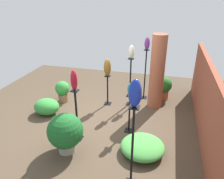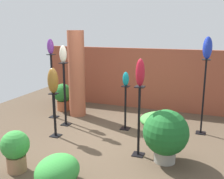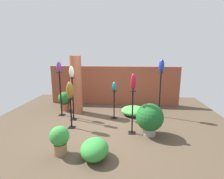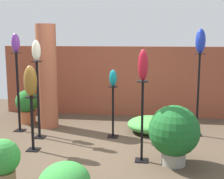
{
  "view_description": "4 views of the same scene",
  "coord_description": "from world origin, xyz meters",
  "px_view_note": "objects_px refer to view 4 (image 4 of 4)",
  "views": [
    {
      "loc": [
        4.62,
        1.59,
        3.21
      ],
      "look_at": [
        -0.26,
        0.32,
        0.9
      ],
      "focal_mm": 35.0,
      "sensor_mm": 36.0,
      "label": 1
    },
    {
      "loc": [
        1.81,
        -4.41,
        2.19
      ],
      "look_at": [
        0.08,
        0.16,
        1.05
      ],
      "focal_mm": 42.0,
      "sensor_mm": 36.0,
      "label": 2
    },
    {
      "loc": [
        0.57,
        -4.91,
        2.28
      ],
      "look_at": [
        0.13,
        0.07,
        1.2
      ],
      "focal_mm": 28.0,
      "sensor_mm": 36.0,
      "label": 3
    },
    {
      "loc": [
        0.92,
        -4.83,
        1.89
      ],
      "look_at": [
        0.19,
        0.36,
        1.0
      ],
      "focal_mm": 50.0,
      "sensor_mm": 36.0,
      "label": 4
    }
  ],
  "objects_px": {
    "art_vase_cobalt": "(201,41)",
    "potted_plant_near_pillar": "(174,132)",
    "potted_plant_back_center": "(27,104)",
    "pedestal_ivory": "(38,103)",
    "art_vase_teal": "(113,78)",
    "pedestal_ruby": "(142,125)",
    "art_vase_ivory": "(36,51)",
    "pedestal_cobalt": "(198,98)",
    "art_vase_ruby": "(143,65)",
    "potted_plant_front_right": "(2,162)",
    "art_vase_violet": "(16,43)",
    "pedestal_teal": "(113,114)",
    "art_vase_bronze": "(30,81)",
    "brick_pillar": "(47,76)",
    "pedestal_violet": "(18,95)",
    "pedestal_bronze": "(32,126)"
  },
  "relations": [
    {
      "from": "art_vase_teal",
      "to": "art_vase_cobalt",
      "type": "relative_size",
      "value": 0.68
    },
    {
      "from": "potted_plant_back_center",
      "to": "pedestal_ivory",
      "type": "bearing_deg",
      "value": -56.26
    },
    {
      "from": "pedestal_ivory",
      "to": "art_vase_ivory",
      "type": "xyz_separation_m",
      "value": [
        0.0,
        0.0,
        0.97
      ]
    },
    {
      "from": "potted_plant_back_center",
      "to": "pedestal_cobalt",
      "type": "bearing_deg",
      "value": -6.19
    },
    {
      "from": "pedestal_violet",
      "to": "art_vase_ruby",
      "type": "bearing_deg",
      "value": -25.87
    },
    {
      "from": "pedestal_ivory",
      "to": "art_vase_cobalt",
      "type": "bearing_deg",
      "value": 10.91
    },
    {
      "from": "pedestal_bronze",
      "to": "potted_plant_front_right",
      "type": "distance_m",
      "value": 1.41
    },
    {
      "from": "art_vase_teal",
      "to": "potted_plant_front_right",
      "type": "xyz_separation_m",
      "value": [
        -1.05,
        -2.29,
        -0.76
      ]
    },
    {
      "from": "pedestal_bronze",
      "to": "art_vase_violet",
      "type": "bearing_deg",
      "value": 124.42
    },
    {
      "from": "brick_pillar",
      "to": "art_vase_ivory",
      "type": "bearing_deg",
      "value": -83.68
    },
    {
      "from": "art_vase_bronze",
      "to": "art_vase_teal",
      "type": "bearing_deg",
      "value": 35.81
    },
    {
      "from": "pedestal_ruby",
      "to": "pedestal_violet",
      "type": "relative_size",
      "value": 0.79
    },
    {
      "from": "brick_pillar",
      "to": "pedestal_teal",
      "type": "relative_size",
      "value": 2.18
    },
    {
      "from": "pedestal_ivory",
      "to": "pedestal_teal",
      "type": "xyz_separation_m",
      "value": [
        1.38,
        0.24,
        -0.23
      ]
    },
    {
      "from": "pedestal_violet",
      "to": "art_vase_teal",
      "type": "relative_size",
      "value": 5.18
    },
    {
      "from": "brick_pillar",
      "to": "pedestal_ivory",
      "type": "distance_m",
      "value": 0.85
    },
    {
      "from": "art_vase_ruby",
      "to": "art_vase_cobalt",
      "type": "xyz_separation_m",
      "value": [
        0.99,
        1.43,
        0.33
      ]
    },
    {
      "from": "art_vase_cobalt",
      "to": "pedestal_cobalt",
      "type": "bearing_deg",
      "value": -45.0
    },
    {
      "from": "art_vase_bronze",
      "to": "potted_plant_back_center",
      "type": "distance_m",
      "value": 1.95
    },
    {
      "from": "art_vase_teal",
      "to": "art_vase_violet",
      "type": "bearing_deg",
      "value": 176.22
    },
    {
      "from": "art_vase_ivory",
      "to": "potted_plant_back_center",
      "type": "bearing_deg",
      "value": 123.74
    },
    {
      "from": "pedestal_ruby",
      "to": "potted_plant_near_pillar",
      "type": "xyz_separation_m",
      "value": [
        0.48,
        -0.06,
        -0.08
      ]
    },
    {
      "from": "pedestal_bronze",
      "to": "art_vase_ivory",
      "type": "distance_m",
      "value": 1.4
    },
    {
      "from": "pedestal_teal",
      "to": "art_vase_bronze",
      "type": "xyz_separation_m",
      "value": [
        -1.24,
        -0.89,
        0.73
      ]
    },
    {
      "from": "art_vase_cobalt",
      "to": "potted_plant_near_pillar",
      "type": "bearing_deg",
      "value": -109.11
    },
    {
      "from": "pedestal_violet",
      "to": "art_vase_ivory",
      "type": "height_order",
      "value": "art_vase_ivory"
    },
    {
      "from": "pedestal_ivory",
      "to": "potted_plant_back_center",
      "type": "bearing_deg",
      "value": 123.74
    },
    {
      "from": "potted_plant_front_right",
      "to": "potted_plant_near_pillar",
      "type": "bearing_deg",
      "value": 27.91
    },
    {
      "from": "pedestal_bronze",
      "to": "art_vase_bronze",
      "type": "xyz_separation_m",
      "value": [
        0.0,
        0.0,
        0.76
      ]
    },
    {
      "from": "art_vase_ruby",
      "to": "potted_plant_near_pillar",
      "type": "xyz_separation_m",
      "value": [
        0.48,
        -0.06,
        -0.98
      ]
    },
    {
      "from": "potted_plant_front_right",
      "to": "art_vase_bronze",
      "type": "bearing_deg",
      "value": 97.49
    },
    {
      "from": "art_vase_bronze",
      "to": "pedestal_teal",
      "type": "bearing_deg",
      "value": 35.81
    },
    {
      "from": "brick_pillar",
      "to": "potted_plant_near_pillar",
      "type": "relative_size",
      "value": 2.39
    },
    {
      "from": "art_vase_teal",
      "to": "art_vase_cobalt",
      "type": "xyz_separation_m",
      "value": [
        1.59,
        0.34,
        0.68
      ]
    },
    {
      "from": "art_vase_ruby",
      "to": "potted_plant_front_right",
      "type": "bearing_deg",
      "value": -144.22
    },
    {
      "from": "pedestal_cobalt",
      "to": "potted_plant_front_right",
      "type": "xyz_separation_m",
      "value": [
        -2.64,
        -2.62,
        -0.36
      ]
    },
    {
      "from": "potted_plant_near_pillar",
      "to": "art_vase_ivory",
      "type": "bearing_deg",
      "value": 159.29
    },
    {
      "from": "pedestal_ruby",
      "to": "pedestal_teal",
      "type": "xyz_separation_m",
      "value": [
        -0.6,
        1.1,
        -0.13
      ]
    },
    {
      "from": "pedestal_ruby",
      "to": "art_vase_teal",
      "type": "bearing_deg",
      "value": 118.49
    },
    {
      "from": "brick_pillar",
      "to": "potted_plant_near_pillar",
      "type": "height_order",
      "value": "brick_pillar"
    },
    {
      "from": "pedestal_cobalt",
      "to": "pedestal_ivory",
      "type": "bearing_deg",
      "value": -169.09
    },
    {
      "from": "potted_plant_front_right",
      "to": "pedestal_teal",
      "type": "bearing_deg",
      "value": 65.3
    },
    {
      "from": "pedestal_ruby",
      "to": "art_vase_bronze",
      "type": "relative_size",
      "value": 2.44
    },
    {
      "from": "potted_plant_near_pillar",
      "to": "potted_plant_back_center",
      "type": "xyz_separation_m",
      "value": [
        -3.09,
        1.89,
        -0.08
      ]
    },
    {
      "from": "pedestal_ivory",
      "to": "art_vase_ruby",
      "type": "distance_m",
      "value": 2.3
    },
    {
      "from": "pedestal_cobalt",
      "to": "art_vase_violet",
      "type": "distance_m",
      "value": 3.68
    },
    {
      "from": "pedestal_ruby",
      "to": "art_vase_ruby",
      "type": "distance_m",
      "value": 0.91
    },
    {
      "from": "art_vase_ivory",
      "to": "brick_pillar",
      "type": "bearing_deg",
      "value": 96.32
    },
    {
      "from": "pedestal_violet",
      "to": "art_vase_ivory",
      "type": "distance_m",
      "value": 1.13
    },
    {
      "from": "pedestal_ivory",
      "to": "art_vase_bronze",
      "type": "height_order",
      "value": "pedestal_ivory"
    }
  ]
}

